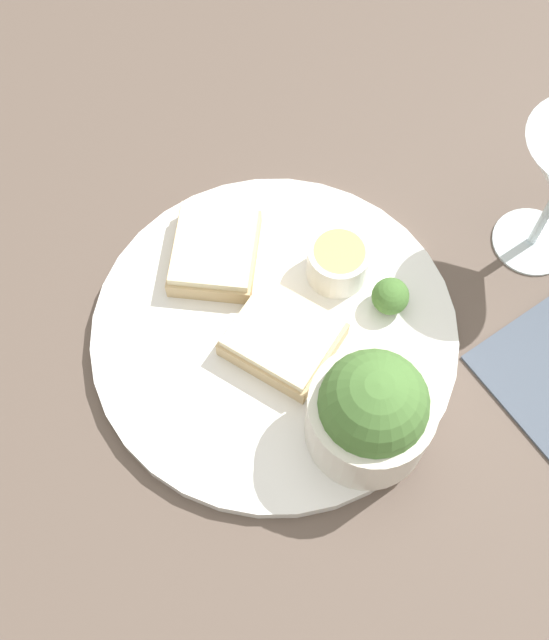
# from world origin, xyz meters

# --- Properties ---
(ground_plane) EXTENTS (4.00, 4.00, 0.00)m
(ground_plane) POSITION_xyz_m (0.00, 0.00, 0.00)
(ground_plane) COLOR brown
(dinner_plate) EXTENTS (0.31, 0.31, 0.01)m
(dinner_plate) POSITION_xyz_m (0.00, 0.00, 0.01)
(dinner_plate) COLOR white
(dinner_plate) RESTS_ON ground_plane
(salad_bowl) EXTENTS (0.10, 0.10, 0.10)m
(salad_bowl) POSITION_xyz_m (-0.11, -0.02, 0.06)
(salad_bowl) COLOR silver
(salad_bowl) RESTS_ON dinner_plate
(sauce_ramekin) EXTENTS (0.05, 0.05, 0.04)m
(sauce_ramekin) POSITION_xyz_m (0.02, -0.07, 0.03)
(sauce_ramekin) COLOR white
(sauce_ramekin) RESTS_ON dinner_plate
(cheese_toast_near) EXTENTS (0.11, 0.11, 0.03)m
(cheese_toast_near) POSITION_xyz_m (-0.01, 0.00, 0.03)
(cheese_toast_near) COLOR #D1B27F
(cheese_toast_near) RESTS_ON dinner_plate
(cheese_toast_far) EXTENTS (0.11, 0.11, 0.03)m
(cheese_toast_far) POSITION_xyz_m (0.09, 0.01, 0.03)
(cheese_toast_far) COLOR #D1B27F
(cheese_toast_far) RESTS_ON dinner_plate
(garnish) EXTENTS (0.03, 0.03, 0.03)m
(garnish) POSITION_xyz_m (-0.03, -0.10, 0.03)
(garnish) COLOR #477533
(garnish) RESTS_ON dinner_plate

